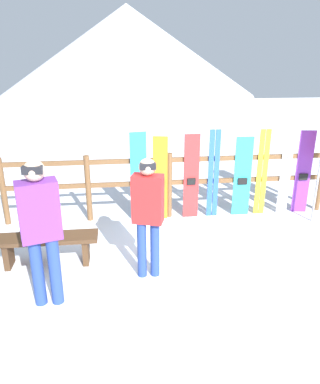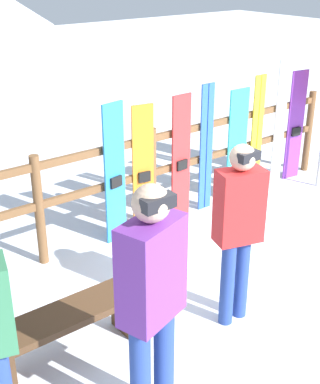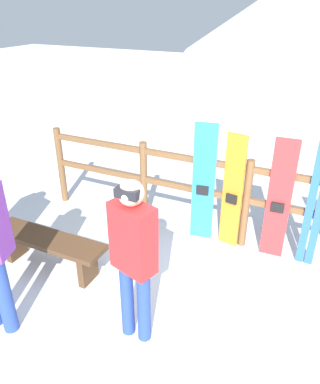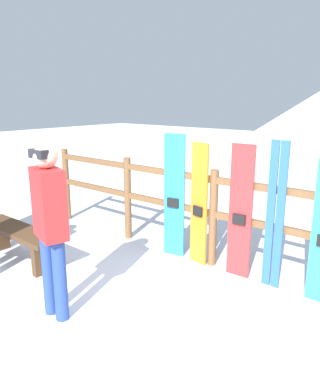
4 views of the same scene
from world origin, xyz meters
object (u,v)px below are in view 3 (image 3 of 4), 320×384
person_red (133,252)px  snowboard_blue (203,184)px  snowboard_red (279,201)px  bench (48,245)px  snowboard_orange (232,193)px  ski_pair_blue (316,205)px

person_red → snowboard_blue: size_ratio=1.03×
person_red → snowboard_red: (0.93, 1.85, -0.20)m
snowboard_blue → snowboard_red: snowboard_blue is taller
bench → person_red: size_ratio=0.87×
snowboard_red → snowboard_orange: bearing=-180.0°
bench → ski_pair_blue: bearing=27.2°
snowboard_orange → person_red: bearing=-101.3°
snowboard_orange → ski_pair_blue: (0.96, 0.00, 0.05)m
person_red → ski_pair_blue: 2.29m
snowboard_blue → ski_pair_blue: bearing=0.1°
bench → person_red: person_red is taller
snowboard_blue → ski_pair_blue: size_ratio=0.99×
bench → snowboard_orange: size_ratio=0.95×
ski_pair_blue → person_red: bearing=-125.6°
snowboard_orange → ski_pair_blue: bearing=0.2°
person_red → ski_pair_blue: bearing=54.4°
snowboard_red → ski_pair_blue: bearing=0.5°
person_red → snowboard_orange: bearing=78.7°
ski_pair_blue → bench: bearing=-152.8°
person_red → snowboard_red: size_ratio=1.07×
snowboard_blue → ski_pair_blue: 1.34m
ski_pair_blue → snowboard_blue: bearing=-179.9°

